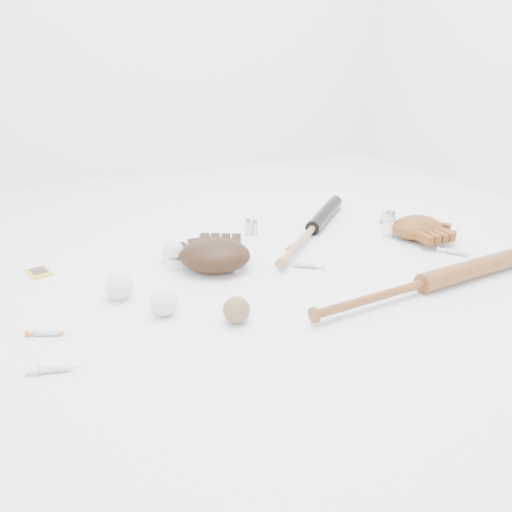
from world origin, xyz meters
name	(u,v)px	position (x,y,z in m)	size (l,w,h in m)	color
bat_dark	(313,228)	(0.33, 0.21, 0.03)	(0.83, 0.06, 0.06)	black
bat_wood	(424,283)	(0.38, -0.37, 0.03)	(0.88, 0.06, 0.06)	brown
glove_dark	(215,255)	(-0.15, 0.07, 0.05)	(0.29, 0.29, 0.11)	black
glove_tan	(417,227)	(0.69, 0.01, 0.04)	(0.25, 0.25, 0.09)	brown
trading_card	(39,273)	(-0.70, 0.28, 0.00)	(0.07, 0.09, 0.01)	gold
pedestal	(176,263)	(-0.27, 0.13, 0.02)	(0.06, 0.06, 0.04)	white
baseball_on_pedestal	(175,250)	(-0.27, 0.13, 0.07)	(0.06, 0.06, 0.06)	silver
baseball_left	(164,303)	(-0.39, -0.17, 0.04)	(0.08, 0.08, 0.08)	silver
baseball_upper	(171,252)	(-0.26, 0.20, 0.03)	(0.06, 0.06, 0.06)	silver
baseball_mid	(119,286)	(-0.49, -0.02, 0.04)	(0.08, 0.08, 0.08)	silver
baseball_aged	(236,310)	(-0.22, -0.29, 0.04)	(0.08, 0.08, 0.08)	brown
syringe_0	(53,369)	(-0.70, -0.33, 0.01)	(0.14, 0.03, 0.02)	#ADBCC6
syringe_1	(305,265)	(0.14, -0.05, 0.01)	(0.16, 0.03, 0.02)	#ADBCC6
syringe_2	(294,244)	(0.20, 0.14, 0.01)	(0.14, 0.02, 0.02)	#ADBCC6
syringe_3	(456,252)	(0.70, -0.19, 0.01)	(0.16, 0.03, 0.02)	#ADBCC6
syringe_4	(383,219)	(0.70, 0.24, 0.01)	(0.16, 0.03, 0.02)	#ADBCC6
syringe_5	(48,333)	(-0.70, -0.15, 0.01)	(0.13, 0.02, 0.02)	#ADBCC6
vial_0	(248,227)	(0.09, 0.32, 0.04)	(0.03, 0.03, 0.07)	silver
vial_1	(255,227)	(0.12, 0.32, 0.03)	(0.02, 0.02, 0.06)	silver
vial_2	(236,262)	(-0.09, 0.02, 0.03)	(0.03, 0.03, 0.07)	silver
vial_3	(390,224)	(0.60, 0.07, 0.05)	(0.04, 0.04, 0.11)	silver
vial_4	(120,288)	(-0.49, -0.02, 0.04)	(0.03, 0.03, 0.07)	silver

